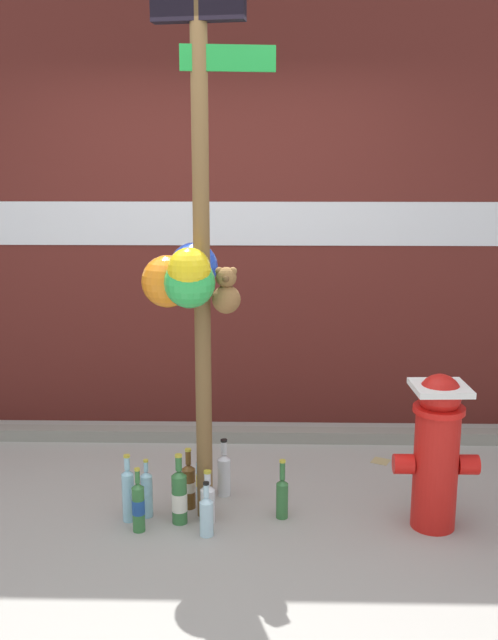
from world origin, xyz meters
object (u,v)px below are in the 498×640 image
at_px(memorial_post, 192,234).
at_px(bottle_1, 138,506).
at_px(bottle_6, 224,473).
at_px(bottle_3, 189,484).
at_px(bottle_2, 179,497).
at_px(fire_hydrant, 437,448).
at_px(bottle_0, 208,501).
at_px(bottle_7, 282,496).
at_px(bottle_9, 207,515).
at_px(bottle_8, 128,493).
at_px(bottle_4, 147,493).
at_px(bottle_5, 202,477).

height_order(memorial_post, bottle_1, memorial_post).
bearing_deg(bottle_6, bottle_3, -139.54).
distance_m(bottle_2, bottle_3, 0.17).
bearing_deg(fire_hydrant, bottle_0, 179.19).
height_order(bottle_0, bottle_3, bottle_3).
height_order(memorial_post, bottle_3, memorial_post).
distance_m(bottle_7, bottle_9, 0.43).
bearing_deg(bottle_3, bottle_8, -152.82).
distance_m(bottle_3, bottle_6, 0.24).
relative_size(bottle_3, bottle_8, 0.92).
relative_size(bottle_0, bottle_3, 0.84).
bearing_deg(bottle_1, bottle_2, 24.72).
relative_size(bottle_1, bottle_3, 1.01).
distance_m(bottle_0, bottle_1, 0.36).
bearing_deg(bottle_4, bottle_7, 0.13).
bearing_deg(bottle_7, bottle_8, -176.31).
relative_size(bottle_8, bottle_9, 1.28).
relative_size(bottle_6, bottle_8, 0.90).
bearing_deg(bottle_6, bottle_2, -123.30).
xyz_separation_m(bottle_4, bottle_8, (-0.09, -0.05, 0.02)).
distance_m(bottle_1, bottle_5, 0.48).
bearing_deg(bottle_6, fire_hydrant, -16.83).
bearing_deg(fire_hydrant, bottle_8, 179.22).
relative_size(memorial_post, bottle_7, 8.73).
distance_m(bottle_1, bottle_6, 0.59).
bearing_deg(bottle_0, bottle_7, 8.34).
relative_size(memorial_post, bottle_1, 8.28).
xyz_separation_m(bottle_2, bottle_7, (0.54, 0.07, -0.02)).
bearing_deg(bottle_8, bottle_1, -56.13).
bearing_deg(fire_hydrant, bottle_1, -176.78).
relative_size(memorial_post, bottle_2, 7.48).
distance_m(bottle_1, bottle_3, 0.35).
height_order(bottle_2, bottle_7, bottle_2).
xyz_separation_m(bottle_1, bottle_8, (-0.07, 0.11, 0.02)).
bearing_deg(bottle_4, bottle_5, 38.98).
height_order(bottle_3, bottle_5, same).
bearing_deg(bottle_6, bottle_7, -38.88).
bearing_deg(bottle_2, bottle_7, 7.15).
xyz_separation_m(bottle_2, bottle_4, (-0.18, 0.07, -0.01)).
bearing_deg(fire_hydrant, bottle_5, 166.51).
distance_m(bottle_1, bottle_9, 0.35).
bearing_deg(memorial_post, bottle_1, -149.62).
bearing_deg(bottle_9, bottle_1, 174.01).
bearing_deg(bottle_1, bottle_7, 12.19).
bearing_deg(bottle_9, bottle_2, 139.72).
height_order(bottle_1, bottle_9, bottle_1).
relative_size(bottle_7, bottle_8, 0.88).
xyz_separation_m(bottle_0, bottle_9, (0.00, -0.14, -0.00)).
height_order(memorial_post, bottle_8, memorial_post).
height_order(fire_hydrant, bottle_6, fire_hydrant).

